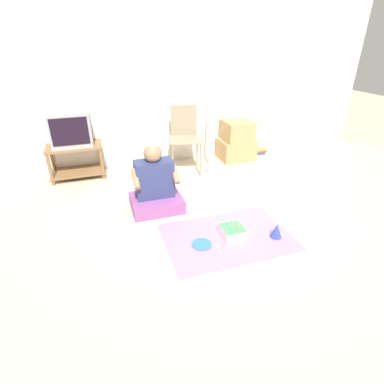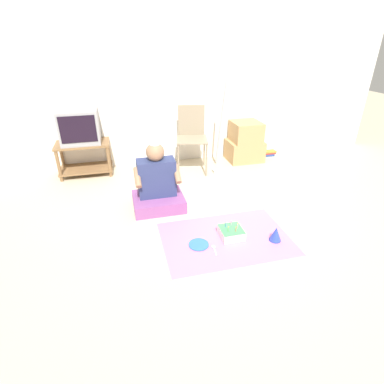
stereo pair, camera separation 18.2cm
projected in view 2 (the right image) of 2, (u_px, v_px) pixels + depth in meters
ground_plane at (228, 226)px, 3.11m from camera, size 16.00×16.00×0.00m
wall_back at (184, 74)px, 4.23m from camera, size 6.40×0.06×2.55m
tv_stand at (84, 156)px, 4.17m from camera, size 0.71×0.41×0.46m
tv at (79, 127)px, 3.98m from camera, size 0.51×0.40×0.44m
folding_chair at (192, 134)px, 4.22m from camera, size 0.50×0.50×0.91m
cardboard_box_stack at (245, 142)px, 4.65m from camera, size 0.53×0.43×0.61m
dust_mop at (221, 145)px, 4.27m from camera, size 0.28×0.35×1.27m
book_pile at (269, 154)px, 4.87m from camera, size 0.20×0.14×0.10m
person_seated at (157, 186)px, 3.36m from camera, size 0.57×0.47×0.83m
party_cloth at (226, 238)px, 2.92m from camera, size 1.23×0.84×0.01m
birthday_cake at (231, 233)px, 2.91m from camera, size 0.22×0.22×0.15m
party_hat_blue at (276, 234)px, 2.85m from camera, size 0.12×0.12×0.14m
paper_plate at (199, 244)px, 2.82m from camera, size 0.19×0.19×0.01m
plastic_spoon_near at (214, 248)px, 2.77m from camera, size 0.04×0.15×0.01m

